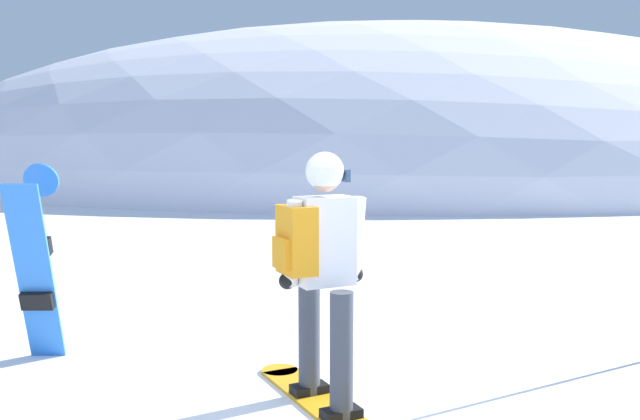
% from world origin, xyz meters
% --- Properties ---
extents(ridge_peak_main, '(41.58, 37.42, 12.91)m').
position_xyz_m(ridge_peak_main, '(3.31, 29.81, 0.00)').
color(ridge_peak_main, white).
rests_on(ridge_peak_main, ground).
extents(snowboarder_main, '(0.95, 1.69, 1.71)m').
position_xyz_m(snowboarder_main, '(-0.02, 0.47, 0.92)').
color(snowboarder_main, orange).
rests_on(snowboarder_main, ground).
extents(spare_snowboard, '(0.28, 0.50, 1.60)m').
position_xyz_m(spare_snowboard, '(-2.26, 1.43, 0.81)').
color(spare_snowboard, blue).
rests_on(spare_snowboard, ground).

